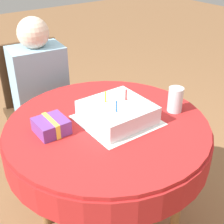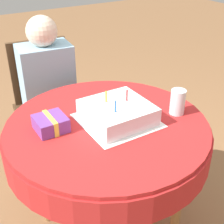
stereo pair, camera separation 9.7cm
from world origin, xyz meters
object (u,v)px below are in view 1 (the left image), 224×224
at_px(person, 41,87).
at_px(birthday_cake, 117,112).
at_px(drinking_glass, 175,100).
at_px(gift_box, 51,126).
at_px(chair, 39,105).

distance_m(person, birthday_cake, 0.73).
distance_m(drinking_glass, gift_box, 0.62).
xyz_separation_m(chair, birthday_cake, (0.06, -0.82, 0.30)).
bearing_deg(chair, birthday_cake, -79.15).
height_order(birthday_cake, gift_box, birthday_cake).
relative_size(chair, gift_box, 6.41).
bearing_deg(birthday_cake, gift_box, 162.68).
height_order(chair, drinking_glass, chair).
distance_m(chair, gift_box, 0.81).
bearing_deg(person, chair, 90.00).
height_order(chair, person, person).
distance_m(birthday_cake, drinking_glass, 0.31).
bearing_deg(gift_box, drinking_glass, -17.51).
bearing_deg(drinking_glass, person, 114.38).
relative_size(person, gift_box, 7.84).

